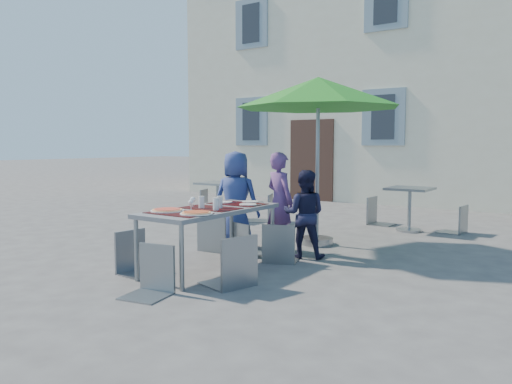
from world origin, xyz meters
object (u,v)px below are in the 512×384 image
Objects in this scene: pizza_near_left at (167,210)px; pizza_near_right at (196,213)px; child_1 at (280,201)px; chair_1 at (246,220)px; chair_2 at (280,219)px; child_2 at (304,214)px; cafe_table_0 at (218,194)px; bg_chair_r_0 at (265,191)px; child_0 at (236,199)px; chair_3 at (135,226)px; chair_4 at (233,229)px; bg_chair_l_0 at (209,186)px; chair_0 at (215,208)px; bg_chair_r_1 at (458,202)px; dining_table at (210,213)px; cafe_table_1 at (410,201)px; bg_chair_l_1 at (377,194)px; patio_umbrella at (318,94)px; chair_5 at (151,240)px.

pizza_near_left is 1.06× the size of pizza_near_right.
chair_1 is (-0.23, -0.51, -0.22)m from child_1.
child_2 is at bearing 75.36° from chair_2.
bg_chair_r_0 is at bearing 17.09° from cafe_table_0.
child_0 is 2.55m from bg_chair_r_0.
bg_chair_r_0 reaches higher than chair_3.
chair_4 reaches higher than bg_chair_l_0.
chair_3 is (0.01, -1.50, -0.05)m from chair_0.
child_1 is 2.74m from bg_chair_r_0.
chair_2 is 1.04× the size of bg_chair_r_1.
cafe_table_1 is (1.13, 4.06, -0.16)m from dining_table.
cafe_table_1 is at bearing 84.28° from chair_4.
pizza_near_left is 0.49× the size of cafe_table_1.
chair_0 reaches higher than bg_chair_l_1.
child_1 is at bearing 107.34° from chair_4.
bg_chair_l_0 is (-3.75, 2.47, 0.03)m from child_2.
bg_chair_l_1 is at bearing 83.46° from pizza_near_left.
child_0 is at bearing 77.98° from chair_0.
chair_3 is (-0.49, -1.56, 0.07)m from chair_1.
bg_chair_l_0 is at bearing -167.12° from bg_chair_l_1.
bg_chair_l_1 is (0.04, 2.39, -1.68)m from patio_umbrella.
pizza_near_left is 5.29m from bg_chair_r_1.
dining_table is 0.56m from pizza_near_left.
cafe_table_1 is (1.33, 4.58, -0.23)m from pizza_near_left.
chair_5 is 0.90× the size of bg_chair_l_0.
pizza_near_right is 4.66m from cafe_table_1.
chair_1 is (-0.37, 1.44, -0.28)m from pizza_near_right.
bg_chair_l_1 is (2.93, 1.21, 0.06)m from cafe_table_0.
pizza_near_left is 0.36× the size of bg_chair_l_0.
chair_4 reaches higher than chair_5.
bg_chair_r_1 is (2.43, 3.08, -0.17)m from child_0.
chair_2 is (-0.11, -0.43, -0.03)m from child_2.
pizza_near_right is 0.38× the size of chair_5.
patio_umbrella is at bearing 78.45° from pizza_near_left.
cafe_table_0 is (-2.79, 3.80, -0.25)m from pizza_near_right.
chair_5 reaches higher than pizza_near_left.
chair_4 is 4.93m from bg_chair_r_1.
pizza_near_right is 0.89m from chair_3.
bg_chair_r_1 is (1.65, 4.85, -0.23)m from pizza_near_right.
bg_chair_l_0 is at bearing -13.16° from child_1.
child_1 reaches higher than chair_4.
child_1 is 1.36× the size of chair_0.
bg_chair_r_0 reaches higher than chair_2.
child_1 is at bearing -179.57° from child_0.
chair_4 is (0.18, -1.23, 0.06)m from chair_2.
pizza_near_right is 0.25× the size of child_1.
chair_0 reaches higher than chair_3.
child_1 is at bearing 93.96° from pizza_near_right.
child_2 is (0.38, 1.73, -0.18)m from pizza_near_right.
chair_0 reaches higher than chair_1.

